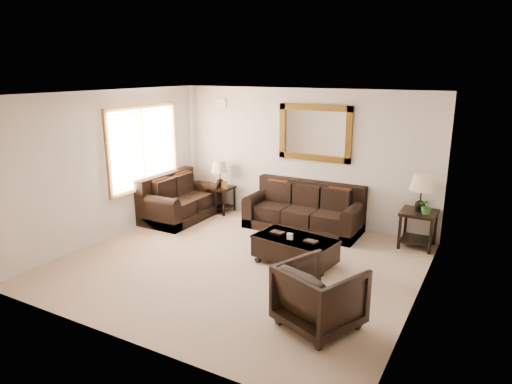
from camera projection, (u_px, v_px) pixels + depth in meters
The scene contains 11 objects.
room at pixel (237, 183), 7.06m from camera, with size 5.51×5.01×2.71m.
window at pixel (144, 148), 9.02m from camera, with size 0.07×1.96×1.66m.
mirror at pixel (315, 133), 8.88m from camera, with size 1.50×0.06×1.10m.
air_vent at pixel (221, 103), 9.78m from camera, with size 0.25×0.02×0.18m, color #999999.
sofa at pixel (304, 213), 8.93m from camera, with size 2.23×0.96×0.91m.
loveseat at pixel (179, 202), 9.57m from camera, with size 0.99×1.67×0.94m.
end_table_left at pixel (220, 179), 9.89m from camera, with size 0.53×0.53×1.16m.
end_table_right at pixel (420, 200), 7.89m from camera, with size 0.60×0.60×1.32m.
coffee_table at pixel (295, 248), 7.34m from camera, with size 1.39×0.90×0.55m.
armchair at pixel (320, 293), 5.48m from camera, with size 0.86×0.81×0.89m, color black.
potted_plant at pixel (427, 208), 7.76m from camera, with size 0.26×0.29×0.22m, color #2D5E20.
Camera 1 is at (3.57, -5.86, 3.05)m, focal length 32.00 mm.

